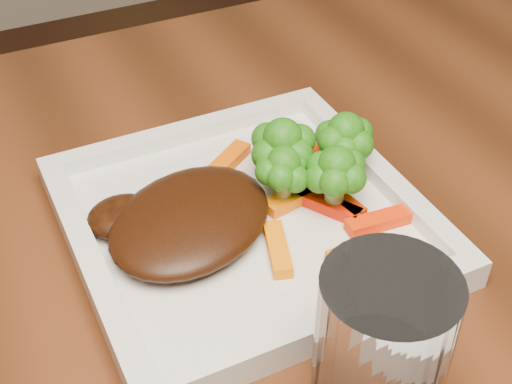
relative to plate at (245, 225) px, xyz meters
name	(u,v)px	position (x,y,z in m)	size (l,w,h in m)	color
plate	(245,225)	(0.00, 0.00, 0.00)	(0.27, 0.27, 0.01)	white
steak	(190,220)	(-0.05, 0.00, 0.02)	(0.14, 0.11, 0.03)	#341507
broccoli_0	(282,152)	(0.05, 0.03, 0.04)	(0.06, 0.06, 0.07)	#296B11
broccoli_1	(344,145)	(0.10, 0.02, 0.04)	(0.06, 0.06, 0.06)	#1B7613
broccoli_2	(336,180)	(0.07, -0.02, 0.04)	(0.06, 0.06, 0.06)	#2C5E0F
broccoli_3	(283,174)	(0.04, 0.00, 0.04)	(0.05, 0.05, 0.06)	#1B6C12
carrot_0	(359,251)	(0.06, -0.08, 0.01)	(0.05, 0.01, 0.01)	orange
carrot_1	(380,221)	(0.09, -0.05, 0.01)	(0.06, 0.02, 0.01)	red
carrot_2	(278,249)	(0.01, -0.05, 0.01)	(0.05, 0.01, 0.01)	orange
carrot_3	(323,150)	(0.10, 0.05, 0.01)	(0.05, 0.01, 0.01)	#FF2C04
carrot_4	(227,162)	(0.01, 0.07, 0.01)	(0.06, 0.02, 0.01)	#E65803
carrot_5	(329,206)	(0.07, -0.02, 0.01)	(0.05, 0.01, 0.01)	red
carrot_6	(297,195)	(0.05, 0.00, 0.01)	(0.06, 0.02, 0.01)	#FF7104
drinking_glass	(380,355)	(0.00, -0.19, 0.05)	(0.08, 0.08, 0.12)	white
carrot_7	(339,200)	(0.08, -0.02, 0.01)	(0.05, 0.01, 0.01)	red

